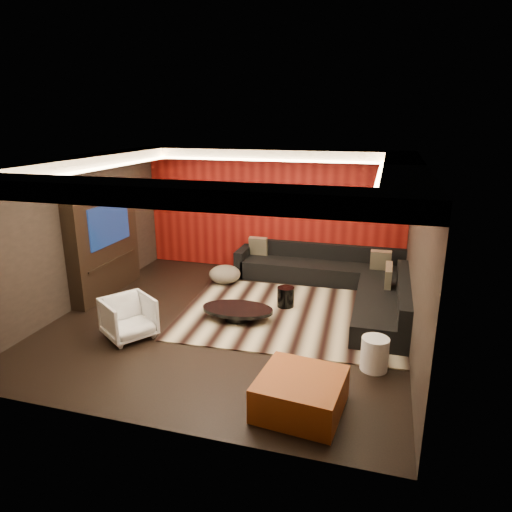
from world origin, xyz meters
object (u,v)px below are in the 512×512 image
(coffee_table, at_px, (238,313))
(white_side_table, at_px, (375,354))
(sectional_sofa, at_px, (341,281))
(armchair, at_px, (129,318))
(drum_stool, at_px, (286,297))
(orange_ottoman, at_px, (300,394))

(coffee_table, height_order, white_side_table, white_side_table)
(white_side_table, bearing_deg, sectional_sofa, 105.13)
(armchair, bearing_deg, drum_stool, -14.03)
(white_side_table, relative_size, armchair, 0.65)
(white_side_table, bearing_deg, coffee_table, 156.48)
(coffee_table, relative_size, drum_stool, 3.36)
(white_side_table, xyz_separation_m, orange_ottoman, (-0.83, -1.22, -0.02))
(drum_stool, relative_size, sectional_sofa, 0.10)
(white_side_table, bearing_deg, armchair, -178.88)
(drum_stool, bearing_deg, armchair, -138.86)
(drum_stool, bearing_deg, sectional_sofa, 47.14)
(sectional_sofa, bearing_deg, armchair, -136.94)
(drum_stool, xyz_separation_m, orange_ottoman, (0.86, -3.05, 0.01))
(orange_ottoman, distance_m, sectional_sofa, 4.05)
(armchair, xyz_separation_m, sectional_sofa, (3.11, 2.91, -0.08))
(coffee_table, distance_m, white_side_table, 2.61)
(drum_stool, xyz_separation_m, white_side_table, (1.69, -1.83, 0.03))
(orange_ottoman, relative_size, sectional_sofa, 0.27)
(sectional_sofa, bearing_deg, white_side_table, -74.87)
(coffee_table, height_order, drum_stool, drum_stool)
(armchair, bearing_deg, sectional_sofa, -12.11)
(armchair, bearing_deg, white_side_table, -54.05)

